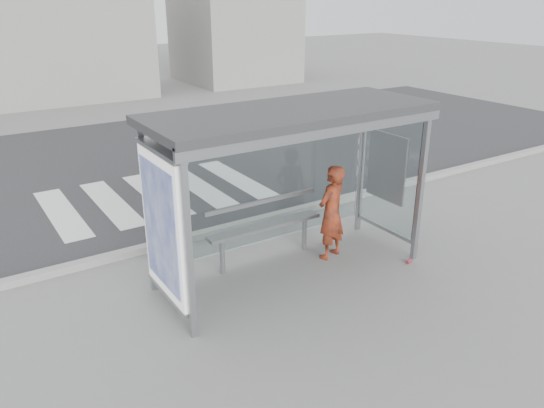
{
  "coord_description": "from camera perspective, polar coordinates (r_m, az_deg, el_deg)",
  "views": [
    {
      "loc": [
        -4.25,
        -6.06,
        4.12
      ],
      "look_at": [
        -0.22,
        0.2,
        1.15
      ],
      "focal_mm": 35.0,
      "sensor_mm": 36.0,
      "label": 1
    }
  ],
  "objects": [
    {
      "name": "person",
      "position": [
        8.68,
        6.41,
        -0.9
      ],
      "size": [
        0.67,
        0.53,
        1.6
      ],
      "primitive_type": "imported",
      "rotation": [
        0.0,
        0.0,
        3.43
      ],
      "color": "orange",
      "rests_on": "ground"
    },
    {
      "name": "road",
      "position": [
        14.34,
        -14.12,
        4.37
      ],
      "size": [
        30.0,
        10.0,
        0.01
      ],
      "primitive_type": "cube",
      "color": "#28282B",
      "rests_on": "ground"
    },
    {
      "name": "soda_can",
      "position": [
        9.02,
        14.52,
        -5.97
      ],
      "size": [
        0.13,
        0.09,
        0.06
      ],
      "primitive_type": "cylinder",
      "rotation": [
        0.0,
        1.57,
        0.21
      ],
      "color": "#D63F58",
      "rests_on": "ground"
    },
    {
      "name": "building_right",
      "position": [
        27.47,
        -4.14,
        20.37
      ],
      "size": [
        5.0,
        5.0,
        7.0
      ],
      "primitive_type": "cube",
      "color": "gray",
      "rests_on": "ground"
    },
    {
      "name": "curb",
      "position": [
        9.93,
        -4.38,
        -2.46
      ],
      "size": [
        30.0,
        0.18,
        0.12
      ],
      "primitive_type": "cube",
      "color": "gray",
      "rests_on": "ground"
    },
    {
      "name": "crosswalk",
      "position": [
        11.94,
        -12.37,
        1.03
      ],
      "size": [
        4.55,
        3.0,
        0.0
      ],
      "color": "silver",
      "rests_on": "ground"
    },
    {
      "name": "bench",
      "position": [
        8.57,
        -0.79,
        -2.4
      ],
      "size": [
        2.03,
        0.25,
        1.05
      ],
      "color": "slate",
      "rests_on": "ground"
    },
    {
      "name": "ground",
      "position": [
        8.47,
        2.02,
        -7.39
      ],
      "size": [
        80.0,
        80.0,
        0.0
      ],
      "primitive_type": "plane",
      "color": "slate",
      "rests_on": "ground"
    },
    {
      "name": "building_center",
      "position": [
        24.49,
        -23.65,
        16.21
      ],
      "size": [
        8.0,
        5.0,
        5.0
      ],
      "primitive_type": "cube",
      "color": "gray",
      "rests_on": "ground"
    },
    {
      "name": "bus_shelter",
      "position": [
        7.55,
        -0.37,
        5.31
      ],
      "size": [
        4.25,
        1.65,
        2.62
      ],
      "color": "gray",
      "rests_on": "ground"
    }
  ]
}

